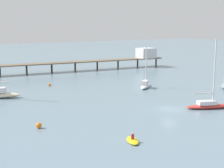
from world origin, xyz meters
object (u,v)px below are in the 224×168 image
(dinghy_yellow, at_px, (133,140))
(mooring_buoy_mid, at_px, (50,85))
(pier, at_px, (99,58))
(mooring_buoy_far, at_px, (39,125))
(sailboat_white, at_px, (145,84))
(sailboat_red, at_px, (210,104))

(dinghy_yellow, xyz_separation_m, mooring_buoy_mid, (5.41, 39.06, 0.10))
(pier, xyz_separation_m, mooring_buoy_mid, (-23.06, -18.09, -3.06))
(pier, height_order, mooring_buoy_far, pier)
(pier, distance_m, mooring_buoy_far, 58.66)
(pier, relative_size, sailboat_white, 8.08)
(pier, relative_size, sailboat_red, 6.44)
(dinghy_yellow, bearing_deg, mooring_buoy_mid, 82.11)
(sailboat_red, bearing_deg, mooring_buoy_mid, 113.86)
(sailboat_white, bearing_deg, pier, 78.41)
(sailboat_white, bearing_deg, mooring_buoy_mid, 142.12)
(sailboat_red, relative_size, dinghy_yellow, 3.60)
(sailboat_red, distance_m, mooring_buoy_mid, 35.85)
(pier, height_order, sailboat_white, sailboat_white)
(mooring_buoy_far, bearing_deg, sailboat_white, 27.37)
(mooring_buoy_mid, bearing_deg, sailboat_white, -37.88)
(sailboat_red, bearing_deg, dinghy_yellow, -162.52)
(sailboat_red, height_order, mooring_buoy_mid, sailboat_red)
(sailboat_red, relative_size, sailboat_white, 1.25)
(sailboat_red, height_order, dinghy_yellow, sailboat_red)
(sailboat_white, relative_size, mooring_buoy_far, 11.85)
(dinghy_yellow, bearing_deg, sailboat_white, 49.71)
(sailboat_white, height_order, dinghy_yellow, sailboat_white)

